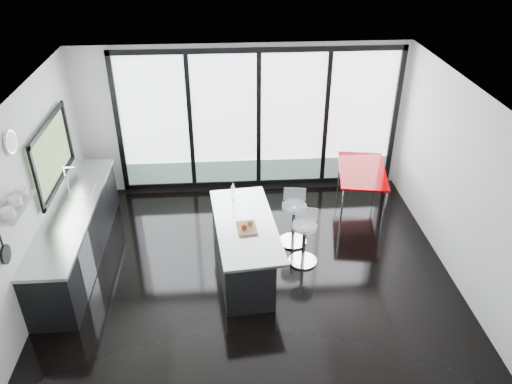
{
  "coord_description": "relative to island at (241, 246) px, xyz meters",
  "views": [
    {
      "loc": [
        -0.35,
        -6.07,
        4.95
      ],
      "look_at": [
        0.1,
        0.3,
        1.15
      ],
      "focal_mm": 35.0,
      "sensor_mm": 36.0,
      "label": 1
    }
  ],
  "objects": [
    {
      "name": "bar_stool_near",
      "position": [
        0.96,
        0.11,
        -0.07
      ],
      "size": [
        0.55,
        0.55,
        0.7
      ],
      "primitive_type": "cylinder",
      "rotation": [
        0.0,
        0.0,
        -0.28
      ],
      "color": "silver",
      "rests_on": "floor"
    },
    {
      "name": "red_table",
      "position": [
        2.24,
        1.66,
        -0.05
      ],
      "size": [
        1.05,
        1.54,
        0.76
      ],
      "primitive_type": "cube",
      "rotation": [
        0.0,
        0.0,
        -0.18
      ],
      "color": "#940002",
      "rests_on": "floor"
    },
    {
      "name": "wall_right",
      "position": [
        3.15,
        0.06,
        0.98
      ],
      "size": [
        0.0,
        5.0,
        2.8
      ],
      "primitive_type": "cube",
      "color": "silver",
      "rests_on": "ground"
    },
    {
      "name": "wall_left",
      "position": [
        -2.83,
        0.34,
        1.14
      ],
      "size": [
        0.26,
        5.0,
        2.8
      ],
      "color": "silver",
      "rests_on": "ground"
    },
    {
      "name": "ceiling",
      "position": [
        0.15,
        0.06,
        2.38
      ],
      "size": [
        6.0,
        5.0,
        0.0
      ],
      "primitive_type": "cube",
      "color": "white",
      "rests_on": "wall_back"
    },
    {
      "name": "counter_cabinets",
      "position": [
        -2.53,
        0.46,
        0.04
      ],
      "size": [
        0.69,
        3.24,
        1.36
      ],
      "color": "black",
      "rests_on": "floor"
    },
    {
      "name": "floor",
      "position": [
        0.15,
        0.06,
        -0.42
      ],
      "size": [
        6.0,
        5.0,
        0.0
      ],
      "primitive_type": "cube",
      "color": "black",
      "rests_on": "ground"
    },
    {
      "name": "island",
      "position": [
        0.0,
        0.0,
        0.0
      ],
      "size": [
        1.05,
        2.12,
        1.09
      ],
      "color": "black",
      "rests_on": "floor"
    },
    {
      "name": "wall_back",
      "position": [
        0.42,
        2.53,
        0.85
      ],
      "size": [
        6.0,
        0.09,
        2.8
      ],
      "color": "silver",
      "rests_on": "ground"
    },
    {
      "name": "bar_stool_far",
      "position": [
        0.88,
        0.63,
        -0.06
      ],
      "size": [
        0.52,
        0.52,
        0.73
      ],
      "primitive_type": "cylinder",
      "rotation": [
        0.0,
        0.0,
        -0.15
      ],
      "color": "silver",
      "rests_on": "floor"
    },
    {
      "name": "wall_front",
      "position": [
        0.15,
        -2.44,
        0.98
      ],
      "size": [
        6.0,
        0.0,
        2.8
      ],
      "primitive_type": "cube",
      "color": "silver",
      "rests_on": "ground"
    }
  ]
}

